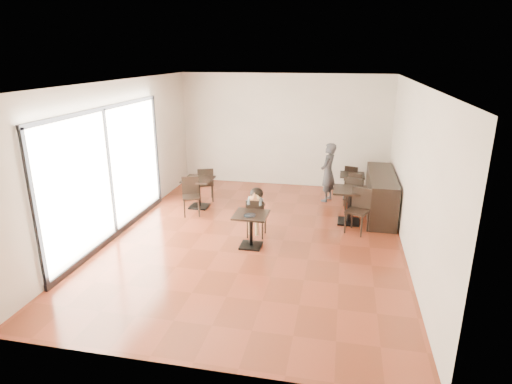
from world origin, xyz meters
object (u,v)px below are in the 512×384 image
(adult_patron, at_px, (328,172))
(cafe_table_back, at_px, (351,186))
(child, at_px, (256,212))
(chair_left_b, at_px, (191,197))
(child_table, at_px, (251,230))
(cafe_table_mid, at_px, (349,206))
(chair_left_a, at_px, (205,184))
(chair_mid_a, at_px, (357,196))
(chair_mid_b, at_px, (357,212))
(cafe_table_left, at_px, (199,193))
(chair_back_a, at_px, (352,179))
(chair_back_b, at_px, (353,190))
(child_chair, at_px, (256,217))

(adult_patron, height_order, cafe_table_back, adult_patron)
(child, relative_size, chair_left_b, 1.18)
(child_table, relative_size, cafe_table_mid, 0.87)
(chair_left_a, distance_m, chair_left_b, 1.10)
(chair_mid_a, distance_m, chair_left_a, 3.89)
(child_table, bearing_deg, chair_mid_b, 28.96)
(chair_left_b, bearing_deg, chair_mid_a, -10.10)
(cafe_table_left, xyz_separation_m, chair_mid_b, (3.88, -0.85, 0.11))
(chair_back_a, relative_size, chair_back_b, 1.00)
(cafe_table_back, height_order, chair_back_a, chair_back_a)
(child_chair, bearing_deg, child, -0.00)
(cafe_table_mid, height_order, chair_back_a, chair_back_a)
(child_table, xyz_separation_m, chair_mid_a, (2.09, 2.26, 0.13))
(child, relative_size, chair_back_b, 1.31)
(child_table, height_order, child, child)
(chair_mid_a, distance_m, chair_back_b, 0.68)
(cafe_table_back, relative_size, chair_left_b, 0.75)
(child_table, height_order, child_chair, child_chair)
(child_table, height_order, chair_back_b, chair_back_b)
(chair_mid_a, xyz_separation_m, chair_back_a, (-0.08, 1.67, -0.08))
(chair_mid_a, distance_m, chair_back_a, 1.67)
(chair_back_a, bearing_deg, child, 76.23)
(cafe_table_left, height_order, cafe_table_back, cafe_table_left)
(adult_patron, bearing_deg, child_table, -6.20)
(cafe_table_mid, relative_size, cafe_table_back, 1.19)
(chair_mid_b, bearing_deg, cafe_table_mid, 129.99)
(chair_left_a, relative_size, chair_back_b, 1.12)
(child_table, xyz_separation_m, chair_left_a, (-1.78, 2.56, 0.10))
(child_chair, bearing_deg, chair_left_b, -27.00)
(chair_left_a, xyz_separation_m, chair_back_b, (3.79, 0.37, -0.05))
(chair_back_a, bearing_deg, chair_back_b, 107.02)
(child_chair, distance_m, child, 0.11)
(child_chair, xyz_separation_m, chair_back_b, (2.01, 2.38, -0.02))
(cafe_table_left, distance_m, chair_back_b, 3.90)
(cafe_table_mid, bearing_deg, adult_patron, 111.20)
(child_table, bearing_deg, chair_left_a, 124.87)
(chair_mid_b, height_order, chair_left_b, chair_mid_b)
(chair_mid_a, relative_size, chair_mid_b, 1.00)
(child_chair, xyz_separation_m, chair_left_b, (-1.78, 0.91, 0.03))
(chair_back_b, bearing_deg, cafe_table_mid, -76.80)
(chair_left_a, bearing_deg, chair_mid_a, 153.81)
(cafe_table_back, relative_size, chair_left_a, 0.75)
(child, relative_size, chair_mid_b, 1.10)
(chair_left_b, bearing_deg, chair_mid_b, -26.19)
(cafe_table_back, xyz_separation_m, chair_back_b, (0.02, -0.55, 0.07))
(cafe_table_back, bearing_deg, chair_back_b, -88.01)
(child_chair, distance_m, adult_patron, 2.98)
(adult_patron, xyz_separation_m, cafe_table_back, (0.63, 0.30, -0.43))
(cafe_table_left, relative_size, chair_mid_b, 0.78)
(child_chair, distance_m, chair_back_b, 3.11)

